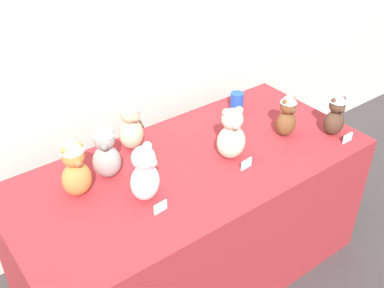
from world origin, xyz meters
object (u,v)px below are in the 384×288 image
teddy_bear_sand (131,124)px  party_cup_blue (237,101)px  display_table (192,221)px  teddy_bear_chestnut (287,115)px  teddy_bear_cream (232,135)px  teddy_bear_ash (106,151)px  teddy_bear_cocoa (336,114)px  teddy_bear_snow (145,174)px  teddy_bear_ginger (75,168)px

teddy_bear_sand → party_cup_blue: size_ratio=2.72×
display_table → teddy_bear_chestnut: bearing=-9.0°
teddy_bear_cream → teddy_bear_ash: bearing=175.4°
teddy_bear_cocoa → party_cup_blue: 0.59m
teddy_bear_snow → teddy_bear_cocoa: size_ratio=1.10×
party_cup_blue → teddy_bear_chestnut: bearing=-86.0°
display_table → teddy_bear_chestnut: (0.58, -0.09, 0.52)m
teddy_bear_ash → teddy_bear_sand: teddy_bear_ash is taller
party_cup_blue → teddy_bear_ginger: bearing=-172.0°
teddy_bear_sand → teddy_bear_chestnut: 0.84m
display_table → teddy_bear_cream: (0.19, -0.07, 0.53)m
teddy_bear_cream → teddy_bear_ginger: bearing=-177.1°
teddy_bear_sand → teddy_bear_cream: (0.36, -0.38, -0.01)m
teddy_bear_ginger → party_cup_blue: bearing=7.7°
teddy_bear_ginger → teddy_bear_sand: 0.43m
teddy_bear_cocoa → teddy_bear_ash: (-1.18, 0.41, 0.02)m
teddy_bear_snow → party_cup_blue: (0.87, 0.37, -0.08)m
teddy_bear_ginger → teddy_bear_ash: (0.17, 0.04, -0.00)m
teddy_bear_cocoa → party_cup_blue: bearing=128.2°
teddy_bear_snow → teddy_bear_chestnut: size_ratio=1.10×
teddy_bear_snow → teddy_bear_ginger: size_ratio=0.93×
teddy_bear_sand → teddy_bear_cream: size_ratio=1.03×
display_table → teddy_bear_cocoa: 0.98m
teddy_bear_cocoa → teddy_bear_ginger: bearing=177.9°
teddy_bear_chestnut → party_cup_blue: (-0.03, 0.38, -0.07)m
teddy_bear_ginger → teddy_bear_ash: size_ratio=1.01×
teddy_bear_sand → display_table: bearing=-73.5°
teddy_bear_cocoa → party_cup_blue: teddy_bear_cocoa is taller
teddy_bear_sand → party_cup_blue: bearing=-13.7°
teddy_bear_cocoa → teddy_bear_ash: bearing=174.1°
teddy_bear_snow → party_cup_blue: 0.95m
display_table → teddy_bear_cocoa: bearing=-17.0°
teddy_bear_chestnut → teddy_bear_ash: bearing=166.3°
display_table → teddy_bear_ginger: 0.79m
teddy_bear_ginger → teddy_bear_cream: 0.78m
teddy_bear_sand → teddy_bear_chestnut: bearing=-40.1°
teddy_bear_ginger → party_cup_blue: size_ratio=2.79×
teddy_bear_sand → teddy_bear_snow: bearing=-124.0°
teddy_bear_cocoa → teddy_bear_sand: 1.11m
teddy_bear_cocoa → teddy_bear_chestnut: (-0.22, 0.15, 0.00)m
teddy_bear_cream → party_cup_blue: bearing=62.8°
display_table → teddy_bear_cream: teddy_bear_cream is taller
teddy_bear_snow → teddy_bear_ash: bearing=80.2°
teddy_bear_snow → teddy_bear_cream: (0.52, 0.01, 0.00)m
display_table → teddy_bear_cocoa: size_ratio=7.23×
teddy_bear_cocoa → teddy_bear_ash: 1.25m
teddy_bear_ginger → teddy_bear_cocoa: bearing=-15.6°
teddy_bear_chestnut → teddy_bear_ginger: bearing=170.4°
teddy_bear_ginger → teddy_bear_chestnut: size_ratio=1.18×
teddy_bear_snow → teddy_bear_cocoa: (1.12, -0.16, -0.01)m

